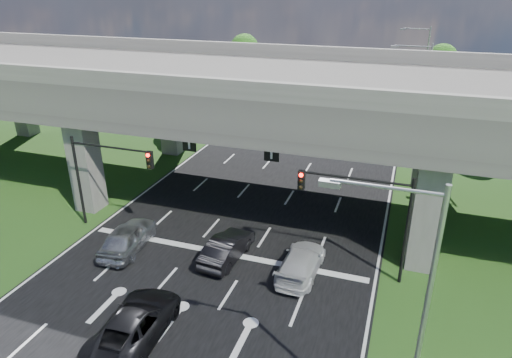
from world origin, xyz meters
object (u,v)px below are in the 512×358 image
Objects in this scene: car_white at (301,262)px; car_trailing at (135,324)px; signal_right at (365,206)px; streetlight_far at (420,93)px; signal_left at (105,168)px; streetlight_beyond at (422,64)px; streetlight_near at (410,313)px; car_silver at (128,237)px; car_dark at (227,248)px.

car_trailing is (-5.78, -7.14, 0.06)m from car_white.
streetlight_far reaches higher than signal_right.
signal_right reaches higher than car_white.
signal_right is 1.25× the size of car_white.
signal_left is 0.60× the size of streetlight_beyond.
signal_left is 0.60× the size of streetlight_near.
streetlight_far is at bearing -132.25° from car_silver.
streetlight_near is 30.00m from streetlight_far.
car_trailing is at bearing 170.43° from streetlight_near.
car_white is at bearing -98.08° from streetlight_beyond.
signal_left reaches higher than car_white.
streetlight_near is at bearing -90.00° from streetlight_beyond.
streetlight_near is 2.08× the size of car_white.
car_silver is (-15.50, -37.90, -5.00)m from streetlight_beyond.
car_dark is at bearing -104.55° from car_trailing.
car_trailing is (-11.03, 1.86, -5.06)m from streetlight_near.
streetlight_beyond is at bearing 90.00° from streetlight_far.
signal_left is 4.52m from car_silver.
signal_right is 0.60× the size of streetlight_beyond.
streetlight_near is at bearing -77.12° from signal_right.
streetlight_beyond is 2.08× the size of car_white.
streetlight_near is at bearing 145.44° from car_silver.
streetlight_near and streetlight_beyond have the same top height.
car_trailing reaches higher than car_white.
car_white is at bearing -175.83° from car_dark.
signal_left is 40.30m from streetlight_beyond.
car_silver is at bearing 6.50° from car_white.
car_dark is 0.82× the size of car_trailing.
signal_right is 0.60× the size of streetlight_far.
car_dark is (-7.29, -0.94, -3.42)m from signal_right.
signal_left is 11.15m from car_trailing.
streetlight_far is (17.92, 20.06, 1.66)m from signal_left.
streetlight_near is at bearing 140.91° from car_dark.
car_dark is at bearing -6.44° from signal_left.
car_white is at bearing 120.26° from streetlight_near.
car_silver is at bearing -112.24° from streetlight_beyond.
streetlight_beyond is 37.72m from car_white.
streetlight_near reaches higher than car_trailing.
signal_right is at bearing -96.47° from streetlight_far.
streetlight_near is 1.00× the size of streetlight_beyond.
car_dark is (-9.57, 9.00, -5.08)m from streetlight_near.
streetlight_near is 18.19m from car_silver.
signal_right is 36.17m from streetlight_beyond.
car_white is at bearing -162.43° from signal_right.
car_silver is (2.42, -1.84, -3.33)m from signal_left.
streetlight_near is 2.24× the size of car_dark.
streetlight_near is at bearing 167.51° from car_trailing.
streetlight_near is 12.28m from car_trailing.
streetlight_far is 2.08× the size of car_white.
signal_right is 12.40m from car_trailing.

